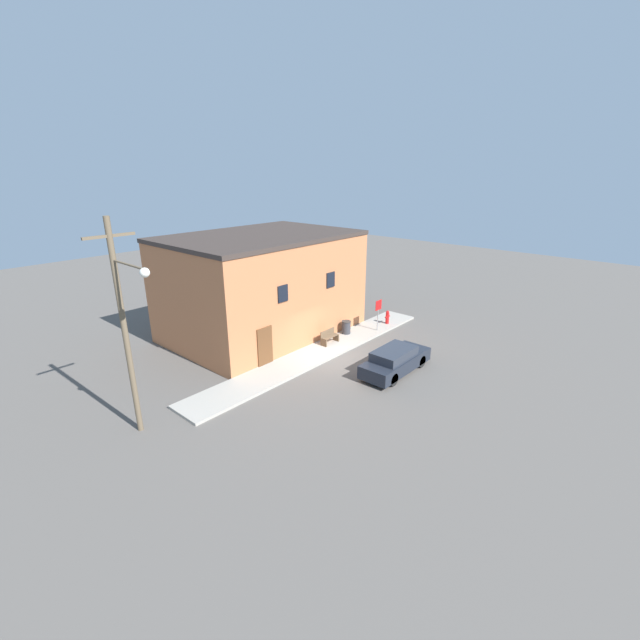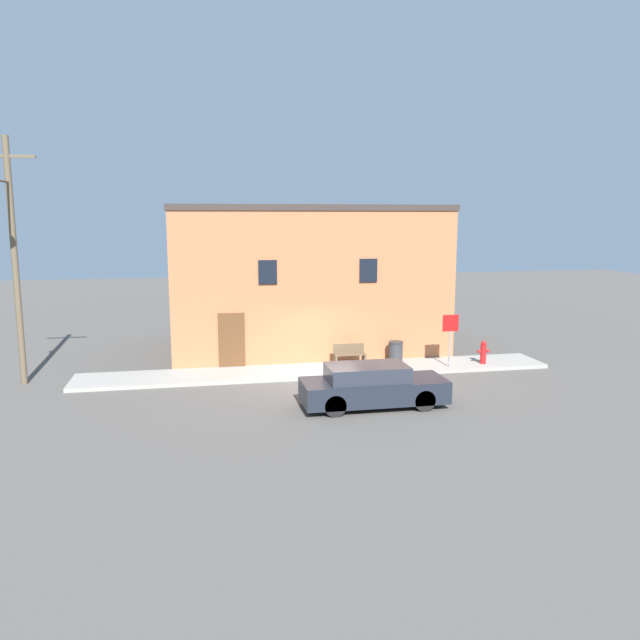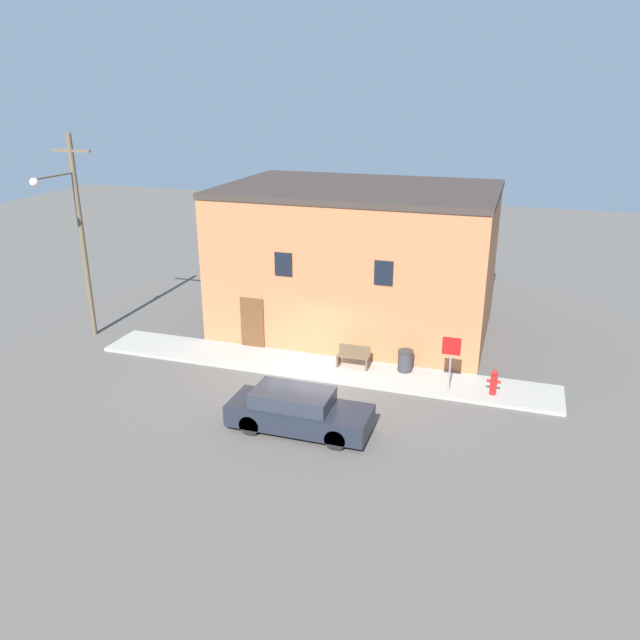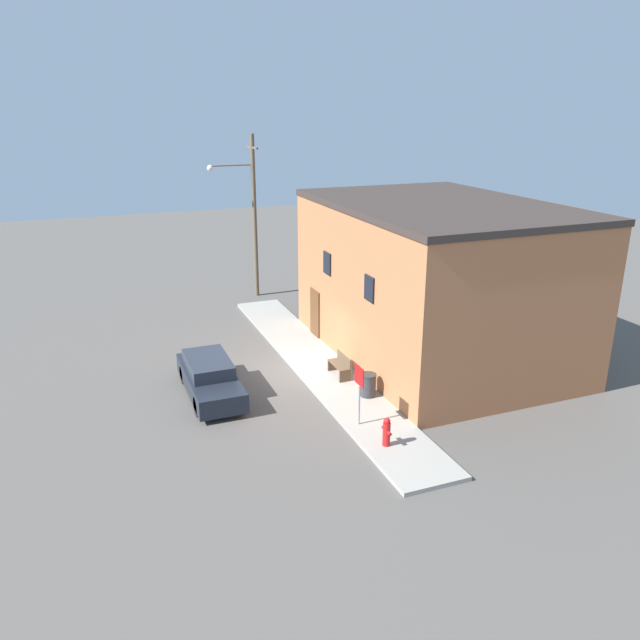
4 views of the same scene
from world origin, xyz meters
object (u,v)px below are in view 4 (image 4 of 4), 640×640
(fire_hydrant, at_px, (387,432))
(stop_sign, at_px, (359,384))
(trash_bin, at_px, (368,385))
(parked_car, at_px, (210,378))
(bench, at_px, (340,366))
(utility_pole, at_px, (251,210))

(fire_hydrant, height_order, stop_sign, stop_sign)
(fire_hydrant, relative_size, trash_bin, 1.11)
(fire_hydrant, height_order, parked_car, parked_car)
(bench, height_order, trash_bin, bench)
(stop_sign, xyz_separation_m, trash_bin, (-1.75, 1.17, -0.98))
(utility_pole, bearing_deg, parked_car, -22.92)
(stop_sign, height_order, parked_car, stop_sign)
(bench, xyz_separation_m, parked_car, (-0.48, -4.82, 0.11))
(bench, relative_size, trash_bin, 1.49)
(utility_pole, bearing_deg, stop_sign, -3.17)
(fire_hydrant, xyz_separation_m, trash_bin, (-3.24, 0.94, -0.04))
(trash_bin, bearing_deg, utility_pole, -178.66)
(parked_car, bearing_deg, fire_hydrant, 36.05)
(fire_hydrant, height_order, trash_bin, fire_hydrant)
(trash_bin, bearing_deg, bench, -173.05)
(bench, bearing_deg, parked_car, -95.65)
(fire_hydrant, relative_size, utility_pole, 0.11)
(stop_sign, xyz_separation_m, bench, (-3.68, 0.93, -0.99))
(parked_car, bearing_deg, utility_pole, 157.08)
(trash_bin, distance_m, parked_car, 5.60)
(stop_sign, bearing_deg, utility_pole, 176.83)
(stop_sign, bearing_deg, parked_car, -136.92)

